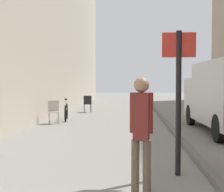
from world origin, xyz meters
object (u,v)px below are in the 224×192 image
at_px(pedestrian_main_foreground, 141,127).
at_px(street_sign_post, 179,90).
at_px(cafe_chair_near_window, 54,110).
at_px(bicycle_leaning, 66,112).
at_px(cafe_chair_by_doorway, 88,103).

bearing_deg(pedestrian_main_foreground, street_sign_post, 67.11).
bearing_deg(street_sign_post, cafe_chair_near_window, -60.82).
height_order(pedestrian_main_foreground, street_sign_post, street_sign_post).
bearing_deg(bicycle_leaning, cafe_chair_near_window, -113.60).
relative_size(street_sign_post, bicycle_leaning, 1.48).
xyz_separation_m(bicycle_leaning, cafe_chair_near_window, (-0.29, -1.09, 0.17)).
relative_size(street_sign_post, cafe_chair_near_window, 2.77).
height_order(pedestrian_main_foreground, bicycle_leaning, pedestrian_main_foreground).
bearing_deg(pedestrian_main_foreground, cafe_chair_by_doorway, 111.26).
bearing_deg(cafe_chair_near_window, pedestrian_main_foreground, 96.38).
height_order(pedestrian_main_foreground, cafe_chair_by_doorway, pedestrian_main_foreground).
relative_size(pedestrian_main_foreground, street_sign_post, 0.68).
xyz_separation_m(bicycle_leaning, cafe_chair_by_doorway, (0.41, 3.93, 0.17)).
relative_size(pedestrian_main_foreground, bicycle_leaning, 1.00).
bearing_deg(cafe_chair_near_window, bicycle_leaning, -121.01).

